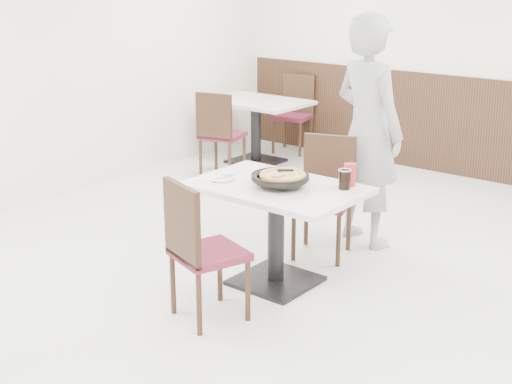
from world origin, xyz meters
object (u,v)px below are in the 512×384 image
Objects in this scene: pizza at (283,178)px; bg_chair_left_near at (222,134)px; chair_near at (209,250)px; bg_chair_left_far at (293,115)px; main_table at (276,235)px; diner_person at (368,131)px; side_plate at (222,178)px; chair_far at (323,199)px; red_cup at (350,175)px; bg_table_left at (256,131)px; pizza_pan at (280,181)px; cola_glass at (345,180)px.

bg_chair_left_near is at bearing 139.58° from pizza.
chair_near and bg_chair_left_far have the same top height.
diner_person is at bearing 86.49° from main_table.
chair_near reaches higher than side_plate.
chair_far is 5.94× the size of red_cup.
bg_chair_left_far is (-2.20, 3.97, 0.00)m from chair_near.
main_table is 1.26× the size of bg_chair_left_far.
main_table is 1.26× the size of chair_near.
bg_chair_left_far is (0.04, 0.68, 0.10)m from bg_table_left.
pizza reaches higher than bg_table_left.
pizza_pan is at bearing -138.90° from red_cup.
chair_far is 1.00× the size of bg_chair_left_far.
pizza_pan is 3.99m from bg_chair_left_far.
chair_near is at bearing -115.14° from cola_glass.
main_table is 9.23× the size of cola_glass.
pizza_pan is 2.27× the size of red_cup.
chair_far is 0.50× the size of diner_person.
pizza_pan is 3.49m from bg_table_left.
cola_glass is at bearing 117.84° from bg_chair_left_far.
bg_chair_left_far reaches higher than pizza_pan.
bg_chair_left_near is at bearing -85.06° from bg_table_left.
cola_glass is at bearing 117.81° from chair_far.
red_cup is (0.41, 0.31, 0.45)m from main_table.
main_table is 3.30× the size of pizza_pan.
cola_glass is 0.14× the size of bg_chair_left_near.
chair_near is 4.53m from bg_chair_left_far.
chair_near and bg_chair_left_near have the same top height.
chair_near is 3.15× the size of pizza.
red_cup reaches higher than cola_glass.
main_table is 0.63× the size of diner_person.
red_cup is at bearing -40.51° from bg_table_left.
side_plate is 0.19× the size of bg_chair_left_far.
bg_table_left is (-2.32, 1.44, -0.57)m from diner_person.
side_plate is 3.87m from bg_chair_left_far.
pizza_pan is at bearing -148.20° from cola_glass.
main_table is 1.26× the size of chair_far.
pizza_pan is at bearing 103.77° from chair_near.
bg_chair_left_far is at bearing 137.23° from chair_near.
chair_near is 1.15m from red_cup.
red_cup is 0.17× the size of bg_chair_left_far.
red_cup is at bearing 127.60° from diner_person.
pizza_pan reaches higher than bg_table_left.
bg_chair_left_near is at bearing 148.01° from chair_near.
pizza is 0.25× the size of bg_table_left.
red_cup reaches higher than main_table.
bg_table_left is at bearing 124.31° from side_plate.
cola_glass is at bearing 24.06° from side_plate.
pizza is 1.68× the size of side_plate.
side_plate is at bearing -161.22° from pizza.
bg_table_left is at bearing 138.55° from cola_glass.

